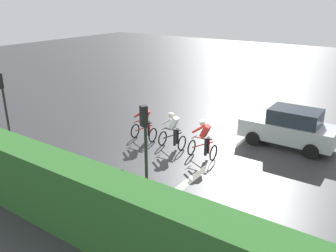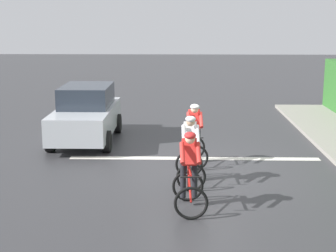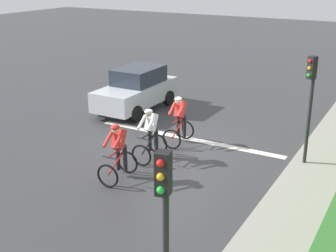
% 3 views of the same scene
% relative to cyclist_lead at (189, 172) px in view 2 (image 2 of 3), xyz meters
% --- Properties ---
extents(ground_plane, '(80.00, 80.00, 0.00)m').
position_rel_cyclist_lead_xyz_m(ground_plane, '(-0.21, -2.87, -0.80)').
color(ground_plane, '#333335').
extents(road_marking_stop_line, '(7.00, 0.30, 0.01)m').
position_rel_cyclist_lead_xyz_m(road_marking_stop_line, '(-0.21, -3.81, -0.79)').
color(road_marking_stop_line, silver).
rests_on(road_marking_stop_line, ground).
extents(cyclist_lead, '(0.73, 1.11, 1.66)m').
position_rel_cyclist_lead_xyz_m(cyclist_lead, '(0.00, 0.00, 0.00)').
color(cyclist_lead, black).
rests_on(cyclist_lead, ground).
extents(cyclist_second, '(0.71, 1.10, 1.66)m').
position_rel_cyclist_lead_xyz_m(cyclist_second, '(-0.04, -1.63, 0.00)').
color(cyclist_second, black).
rests_on(cyclist_second, ground).
extents(cyclist_mid, '(0.72, 1.10, 1.66)m').
position_rel_cyclist_lead_xyz_m(cyclist_mid, '(-0.18, -3.25, 0.00)').
color(cyclist_mid, black).
rests_on(cyclist_mid, ground).
extents(car_silver, '(1.89, 4.10, 1.76)m').
position_rel_cyclist_lead_xyz_m(car_silver, '(3.17, -5.78, 0.08)').
color(car_silver, '#B7BCC1').
rests_on(car_silver, ground).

